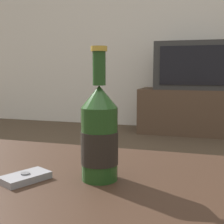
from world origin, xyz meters
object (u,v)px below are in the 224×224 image
object	(u,v)px
beer_bottle	(99,135)
cell_phone	(25,177)
tv_stand	(191,111)
television	(193,66)

from	to	relation	value
beer_bottle	cell_phone	xyz separation A→B (m)	(-0.14, -0.05, -0.09)
tv_stand	cell_phone	xyz separation A→B (m)	(-0.21, -2.74, 0.20)
beer_bottle	television	bearing A→B (deg)	88.50
television	beer_bottle	bearing A→B (deg)	-91.50
tv_stand	beer_bottle	world-z (taller)	beer_bottle
television	cell_phone	xyz separation A→B (m)	(-0.21, -2.73, -0.26)
television	beer_bottle	distance (m)	2.69
tv_stand	cell_phone	distance (m)	2.75
tv_stand	television	distance (m)	0.46
tv_stand	beer_bottle	xyz separation A→B (m)	(-0.07, -2.69, 0.29)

